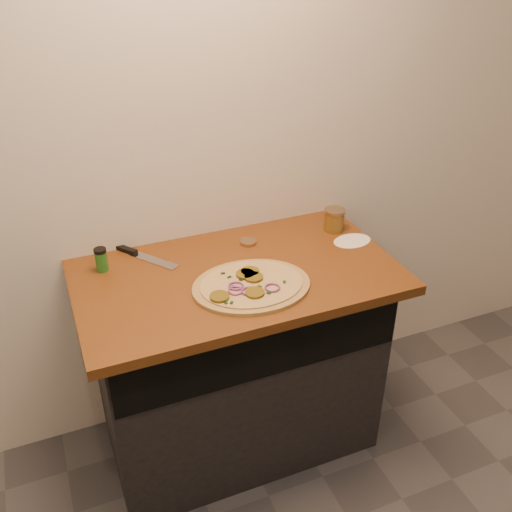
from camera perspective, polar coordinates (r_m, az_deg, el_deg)
name	(u,v)px	position (r m, az deg, el deg)	size (l,w,h in m)	color
cabinet	(236,362)	(2.44, -1.99, -10.55)	(1.10, 0.60, 0.86)	black
countertop	(237,276)	(2.15, -1.93, -1.99)	(1.20, 0.70, 0.04)	brown
pizza	(251,285)	(2.04, -0.52, -2.94)	(0.45, 0.45, 0.03)	tan
chefs_knife	(138,254)	(2.28, -11.71, 0.16)	(0.21, 0.27, 0.02)	#B7BAC1
mason_jar_lid	(248,242)	(2.31, -0.78, 1.40)	(0.07, 0.07, 0.01)	tan
salsa_jar	(334,220)	(2.42, 7.81, 3.62)	(0.09, 0.09, 0.10)	maroon
spice_shaker	(101,260)	(2.19, -15.22, -0.34)	(0.05, 0.05, 0.09)	#24641F
flour_spill	(352,241)	(2.37, 9.59, 1.51)	(0.16, 0.16, 0.00)	white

